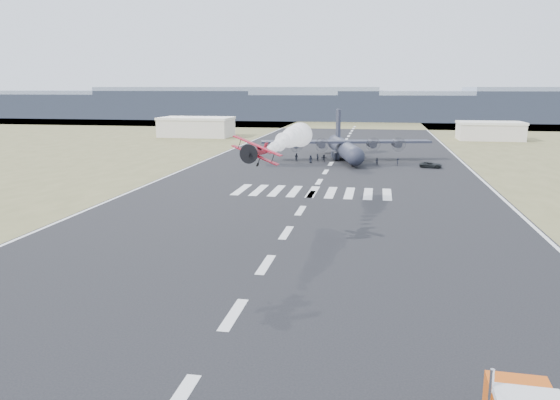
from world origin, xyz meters
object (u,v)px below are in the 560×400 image
(support_vehicle, at_px, (431,165))
(crew_f, at_px, (324,158))
(transport_aircraft, at_px, (345,147))
(crew_d, at_px, (336,157))
(crew_a, at_px, (350,159))
(crew_c, at_px, (398,162))
(hangar_right, at_px, (490,131))
(crew_e, at_px, (311,159))
(hangar_left, at_px, (197,127))
(crew_b, at_px, (377,161))
(crew_h, at_px, (296,157))
(crew_g, at_px, (318,157))
(aerobatic_biplane, at_px, (257,152))

(support_vehicle, height_order, crew_f, crew_f)
(transport_aircraft, distance_m, crew_d, 4.52)
(crew_a, distance_m, crew_c, 10.82)
(hangar_right, relative_size, crew_e, 11.87)
(hangar_left, xyz_separation_m, crew_d, (52.83, -56.55, -2.47))
(crew_b, bearing_deg, hangar_left, -47.56)
(crew_a, xyz_separation_m, crew_e, (-8.88, -1.85, 0.07))
(crew_d, bearing_deg, crew_e, 100.01)
(crew_a, xyz_separation_m, crew_h, (-12.53, 0.91, 0.11))
(crew_c, relative_size, crew_d, 0.87)
(hangar_left, relative_size, crew_f, 14.63)
(transport_aircraft, relative_size, crew_b, 24.91)
(crew_d, distance_m, crew_h, 9.16)
(crew_a, distance_m, crew_h, 12.56)
(hangar_left, height_order, crew_e, hangar_left)
(crew_a, xyz_separation_m, crew_c, (10.43, -2.88, 0.02))
(crew_b, height_order, crew_g, crew_g)
(crew_g, bearing_deg, crew_b, -159.98)
(crew_d, distance_m, crew_f, 2.99)
(crew_d, relative_size, crew_f, 1.12)
(support_vehicle, distance_m, crew_e, 26.31)
(crew_a, height_order, crew_c, crew_c)
(crew_c, bearing_deg, hangar_left, 48.69)
(hangar_right, height_order, support_vehicle, hangar_right)
(crew_a, distance_m, crew_g, 7.87)
(aerobatic_biplane, xyz_separation_m, crew_c, (16.89, 65.50, -9.38))
(crew_b, distance_m, crew_h, 18.72)
(crew_b, relative_size, crew_g, 0.92)
(hangar_right, xyz_separation_m, transport_aircraft, (-43.49, -57.86, -0.07))
(hangar_left, height_order, transport_aircraft, transport_aircraft)
(crew_b, distance_m, crew_c, 4.55)
(aerobatic_biplane, relative_size, crew_h, 2.91)
(crew_a, height_order, crew_b, crew_a)
(crew_b, relative_size, crew_d, 0.84)
(crew_e, relative_size, crew_f, 1.03)
(crew_b, distance_m, crew_d, 10.23)
(hangar_right, xyz_separation_m, crew_d, (-45.17, -61.55, -2.07))
(aerobatic_biplane, bearing_deg, crew_g, 95.32)
(hangar_left, relative_size, hangar_right, 1.20)
(hangar_right, bearing_deg, transport_aircraft, -126.93)
(hangar_left, bearing_deg, crew_h, -52.74)
(crew_a, bearing_deg, crew_e, 176.86)
(crew_a, xyz_separation_m, crew_g, (-7.69, 1.67, 0.06))
(crew_e, bearing_deg, crew_h, 115.68)
(aerobatic_biplane, bearing_deg, crew_h, 99.33)
(transport_aircraft, height_order, crew_b, transport_aircraft)
(crew_b, height_order, crew_e, crew_e)
(crew_d, bearing_deg, crew_f, 91.61)
(crew_b, bearing_deg, crew_h, -13.35)
(support_vehicle, relative_size, crew_e, 2.70)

